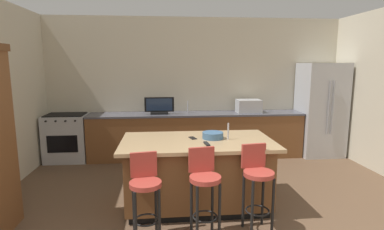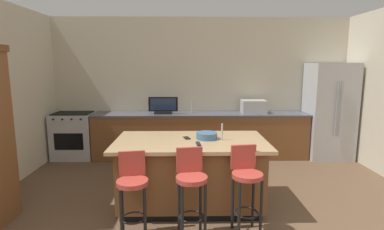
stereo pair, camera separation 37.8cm
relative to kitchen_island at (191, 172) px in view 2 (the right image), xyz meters
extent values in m
cube|color=beige|center=(0.25, 2.57, 0.95)|extent=(6.59, 0.12, 2.84)
cube|color=brown|center=(0.22, 2.19, -0.03)|extent=(4.29, 0.60, 0.88)
cube|color=#4C4C56|center=(0.22, 2.19, 0.43)|extent=(4.31, 0.62, 0.04)
cube|color=black|center=(0.00, 0.00, -0.42)|extent=(1.74, 0.87, 0.09)
cube|color=brown|center=(0.00, 0.00, 0.01)|extent=(1.82, 0.95, 0.77)
cube|color=tan|center=(0.00, 0.00, 0.42)|extent=(1.98, 1.11, 0.04)
cube|color=#B7BABF|center=(2.81, 2.13, 0.49)|extent=(0.85, 0.72, 1.91)
cylinder|color=gray|center=(2.77, 1.74, 0.59)|extent=(0.02, 0.02, 1.05)
cylinder|color=gray|center=(2.85, 1.74, 0.59)|extent=(0.02, 0.02, 1.05)
cube|color=#B7BABF|center=(-2.34, 2.19, -0.01)|extent=(0.80, 0.60, 0.91)
cube|color=black|center=(-2.34, 1.89, -0.05)|extent=(0.56, 0.01, 0.33)
cube|color=black|center=(-2.34, 2.19, 0.46)|extent=(0.72, 0.50, 0.02)
cylinder|color=black|center=(-2.60, 1.87, 0.39)|extent=(0.04, 0.03, 0.04)
cylinder|color=black|center=(-2.43, 1.87, 0.39)|extent=(0.04, 0.03, 0.04)
cylinder|color=black|center=(-2.25, 1.87, 0.39)|extent=(0.04, 0.03, 0.04)
cylinder|color=black|center=(-2.07, 1.87, 0.39)|extent=(0.04, 0.03, 0.04)
cube|color=#B7BABF|center=(1.30, 2.19, 0.58)|extent=(0.48, 0.36, 0.26)
cube|color=black|center=(-0.52, 2.14, 0.47)|extent=(0.35, 0.16, 0.05)
cube|color=black|center=(-0.52, 2.14, 0.64)|extent=(0.58, 0.05, 0.29)
cube|color=#1E2D47|center=(-0.52, 2.11, 0.64)|extent=(0.51, 0.01, 0.24)
cylinder|color=#B2B2B7|center=(0.06, 2.29, 0.57)|extent=(0.02, 0.02, 0.24)
cylinder|color=#B2B2B7|center=(0.41, 0.00, 0.55)|extent=(0.02, 0.02, 0.22)
cylinder|color=#B23D33|center=(-0.63, -0.77, 0.18)|extent=(0.34, 0.34, 0.05)
cube|color=#B23D33|center=(-0.66, -0.62, 0.34)|extent=(0.29, 0.08, 0.28)
cylinder|color=black|center=(-0.74, -0.91, -0.16)|extent=(0.03, 0.03, 0.61)
cylinder|color=black|center=(-0.49, -0.87, -0.16)|extent=(0.03, 0.03, 0.61)
cylinder|color=black|center=(-0.78, -0.67, -0.16)|extent=(0.03, 0.03, 0.61)
cylinder|color=black|center=(-0.53, -0.63, -0.16)|extent=(0.03, 0.03, 0.61)
torus|color=black|center=(-0.63, -0.77, -0.23)|extent=(0.28, 0.28, 0.02)
cylinder|color=#B23D33|center=(0.00, -0.78, 0.22)|extent=(0.34, 0.34, 0.05)
cube|color=#B23D33|center=(-0.02, -0.63, 0.38)|extent=(0.29, 0.08, 0.28)
cylinder|color=black|center=(-0.10, -0.92, -0.14)|extent=(0.03, 0.03, 0.66)
cylinder|color=black|center=(0.14, -0.88, -0.14)|extent=(0.03, 0.03, 0.66)
cylinder|color=black|center=(-0.14, -0.68, -0.14)|extent=(0.03, 0.03, 0.66)
cylinder|color=black|center=(0.10, -0.64, -0.14)|extent=(0.03, 0.03, 0.66)
torus|color=black|center=(0.00, -0.78, -0.22)|extent=(0.28, 0.28, 0.02)
cylinder|color=#B23D33|center=(0.61, -0.70, 0.22)|extent=(0.34, 0.34, 0.05)
cube|color=#B23D33|center=(0.59, -0.56, 0.39)|extent=(0.29, 0.08, 0.28)
cylinder|color=black|center=(0.51, -0.84, -0.13)|extent=(0.03, 0.03, 0.66)
cylinder|color=black|center=(0.75, -0.81, -0.13)|extent=(0.03, 0.03, 0.66)
cylinder|color=black|center=(0.47, -0.60, -0.13)|extent=(0.03, 0.03, 0.66)
cylinder|color=black|center=(0.71, -0.57, -0.13)|extent=(0.03, 0.03, 0.66)
torus|color=black|center=(0.61, -0.70, -0.22)|extent=(0.28, 0.28, 0.02)
cylinder|color=#3F668C|center=(0.21, 0.06, 0.49)|extent=(0.28, 0.28, 0.09)
cube|color=black|center=(-0.05, 0.10, 0.45)|extent=(0.11, 0.16, 0.01)
cube|color=black|center=(0.09, -0.23, 0.45)|extent=(0.06, 0.17, 0.02)
camera|label=1|loc=(-0.43, -3.84, 1.42)|focal=28.46mm
camera|label=2|loc=(-0.05, -3.86, 1.42)|focal=28.46mm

